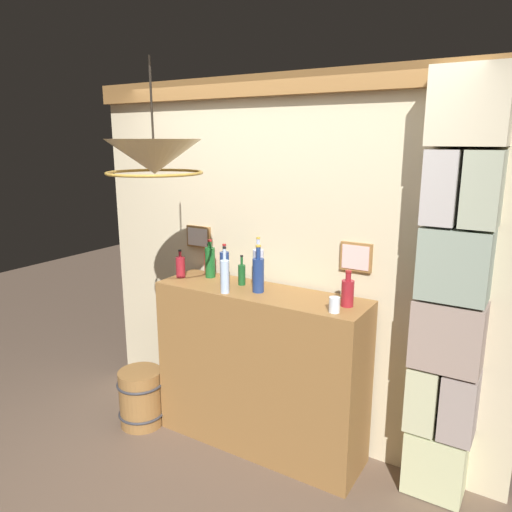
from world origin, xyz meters
The scene contains 15 objects.
panelled_rear_partition centered at (0.00, 1.10, 1.35)m, with size 3.16×0.15×2.55m.
stone_pillar centered at (1.17, 0.97, 1.27)m, with size 0.39×0.30×2.49m.
bar_shelf_unit centered at (0.00, 0.81, 0.57)m, with size 1.47×0.43×1.15m, color olive.
liquor_bottle_rum centered at (0.61, 0.82, 1.23)m, with size 0.08×0.08×0.22m.
liquor_bottle_vodka centered at (-0.48, 0.91, 1.26)m, with size 0.07×0.07×0.28m.
liquor_bottle_port centered at (-0.29, 0.81, 1.27)m, with size 0.06×0.06×0.29m.
liquor_bottle_vermouth centered at (-0.18, 0.86, 1.22)m, with size 0.05×0.05×0.21m.
liquor_bottle_brandy centered at (0.00, 0.78, 1.27)m, with size 0.08×0.08×0.32m.
liquor_bottle_sherry centered at (-0.18, 0.65, 1.26)m, with size 0.06×0.06×0.31m.
liquor_bottle_whiskey centered at (-0.06, 0.89, 1.28)m, with size 0.07×0.07×0.34m.
liquor_bottle_rye centered at (-0.55, 0.98, 1.23)m, with size 0.08×0.08×0.23m.
liquor_bottle_tequila centered at (-0.67, 0.79, 1.23)m, with size 0.07×0.07×0.21m.
glass_tumbler_rocks centered at (0.58, 0.68, 1.19)m, with size 0.07×0.07×0.09m.
pendant_lamp centered at (-0.26, 0.13, 2.03)m, with size 0.52×0.52×0.60m.
wooden_barrel centered at (-0.90, 0.55, 0.22)m, with size 0.35×0.35×0.43m.
Camera 1 is at (1.59, -1.84, 2.13)m, focal length 34.00 mm.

